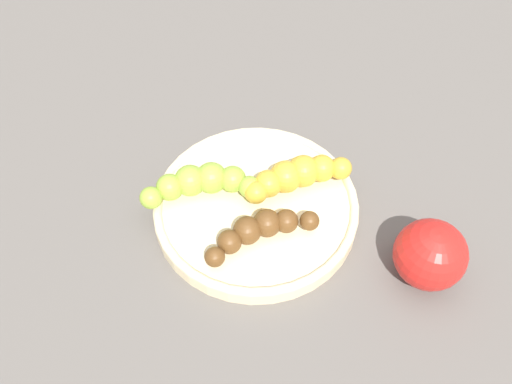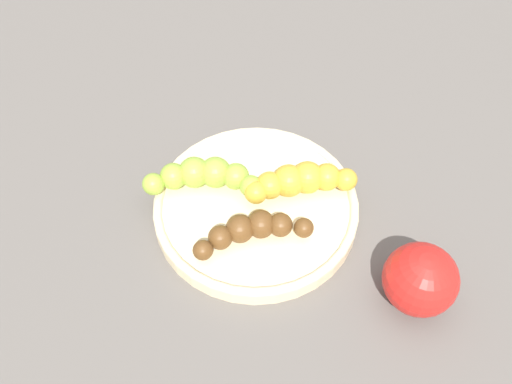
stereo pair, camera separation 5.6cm
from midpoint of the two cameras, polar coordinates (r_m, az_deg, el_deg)
ground_plane at (r=0.59m, az=2.71°, el=-2.40°), size 2.40×2.40×0.00m
fruit_bowl at (r=0.58m, az=2.76°, el=-1.71°), size 0.23×0.23×0.02m
banana_overripe at (r=0.54m, az=2.48°, el=-4.31°), size 0.12×0.06×0.03m
banana_spotted at (r=0.58m, az=7.42°, el=0.96°), size 0.12×0.06×0.04m
banana_green at (r=0.58m, az=-2.80°, el=1.60°), size 0.12×0.08×0.03m
apple_red at (r=0.54m, az=20.19°, el=-9.04°), size 0.07×0.07×0.07m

